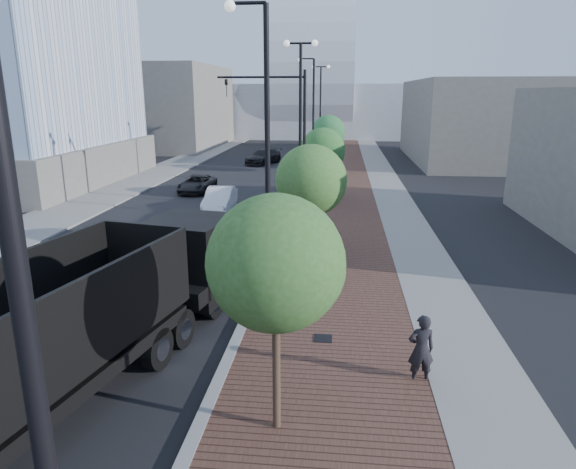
# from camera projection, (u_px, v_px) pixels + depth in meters

# --- Properties ---
(sidewalk) EXTENTS (7.00, 140.00, 0.12)m
(sidewalk) POSITION_uv_depth(u_px,v_px,m) (350.00, 172.00, 44.95)
(sidewalk) COLOR #4C2D23
(sidewalk) RESTS_ON ground
(concrete_strip) EXTENTS (2.40, 140.00, 0.13)m
(concrete_strip) POSITION_uv_depth(u_px,v_px,m) (381.00, 173.00, 44.68)
(concrete_strip) COLOR slate
(concrete_strip) RESTS_ON ground
(curb) EXTENTS (0.30, 140.00, 0.14)m
(curb) POSITION_uv_depth(u_px,v_px,m) (310.00, 171.00, 45.30)
(curb) COLOR gray
(curb) RESTS_ON ground
(west_sidewalk) EXTENTS (4.00, 140.00, 0.12)m
(west_sidewalk) POSITION_uv_depth(u_px,v_px,m) (166.00, 169.00, 46.59)
(west_sidewalk) COLOR slate
(west_sidewalk) RESTS_ON ground
(dump_truck) EXTENTS (5.06, 13.55, 3.37)m
(dump_truck) POSITION_uv_depth(u_px,v_px,m) (130.00, 304.00, 13.43)
(dump_truck) COLOR black
(dump_truck) RESTS_ON ground
(white_sedan) EXTENTS (1.68, 4.30, 1.39)m
(white_sedan) POSITION_uv_depth(u_px,v_px,m) (220.00, 200.00, 30.19)
(white_sedan) COLOR white
(white_sedan) RESTS_ON ground
(dark_car_mid) EXTENTS (2.10, 4.28, 1.17)m
(dark_car_mid) POSITION_uv_depth(u_px,v_px,m) (197.00, 184.00, 36.05)
(dark_car_mid) COLOR black
(dark_car_mid) RESTS_ON ground
(dark_car_far) EXTENTS (3.56, 5.22, 1.40)m
(dark_car_far) POSITION_uv_depth(u_px,v_px,m) (263.00, 157.00, 50.46)
(dark_car_far) COLOR black
(dark_car_far) RESTS_ON ground
(pedestrian) EXTENTS (0.70, 0.52, 1.75)m
(pedestrian) POSITION_uv_depth(u_px,v_px,m) (421.00, 349.00, 12.18)
(pedestrian) COLOR black
(pedestrian) RESTS_ON ground
(streetlight_0) EXTENTS (1.72, 0.56, 9.28)m
(streetlight_0) POSITION_uv_depth(u_px,v_px,m) (32.00, 369.00, 3.70)
(streetlight_0) COLOR black
(streetlight_0) RESTS_ON ground
(streetlight_1) EXTENTS (1.44, 0.56, 9.21)m
(streetlight_1) POSITION_uv_depth(u_px,v_px,m) (264.00, 176.00, 15.34)
(streetlight_1) COLOR black
(streetlight_1) RESTS_ON ground
(streetlight_2) EXTENTS (1.72, 0.56, 9.28)m
(streetlight_2) POSITION_uv_depth(u_px,v_px,m) (300.00, 131.00, 26.71)
(streetlight_2) COLOR black
(streetlight_2) RESTS_ON ground
(streetlight_3) EXTENTS (1.44, 0.56, 9.21)m
(streetlight_3) POSITION_uv_depth(u_px,v_px,m) (312.00, 126.00, 38.36)
(streetlight_3) COLOR black
(streetlight_3) RESTS_ON ground
(streetlight_4) EXTENTS (1.72, 0.56, 9.28)m
(streetlight_4) POSITION_uv_depth(u_px,v_px,m) (320.00, 113.00, 49.73)
(streetlight_4) COLOR black
(streetlight_4) RESTS_ON ground
(traffic_mast) EXTENTS (5.09, 0.20, 8.00)m
(traffic_mast) POSITION_uv_depth(u_px,v_px,m) (289.00, 124.00, 29.64)
(traffic_mast) COLOR black
(traffic_mast) RESTS_ON ground
(tree_0) EXTENTS (2.64, 2.64, 4.97)m
(tree_0) POSITION_uv_depth(u_px,v_px,m) (278.00, 263.00, 9.69)
(tree_0) COLOR #382619
(tree_0) RESTS_ON ground
(tree_1) EXTENTS (2.84, 2.84, 4.83)m
(tree_1) POSITION_uv_depth(u_px,v_px,m) (312.00, 181.00, 20.30)
(tree_1) COLOR #382619
(tree_1) RESTS_ON ground
(tree_2) EXTENTS (2.75, 2.75, 4.71)m
(tree_2) POSITION_uv_depth(u_px,v_px,m) (323.00, 150.00, 31.83)
(tree_2) COLOR #382619
(tree_2) RESTS_ON ground
(tree_3) EXTENTS (2.82, 2.82, 4.98)m
(tree_3) POSITION_uv_depth(u_px,v_px,m) (329.00, 132.00, 43.27)
(tree_3) COLOR #382619
(tree_3) RESTS_ON ground
(convention_center) EXTENTS (50.00, 30.00, 50.00)m
(convention_center) POSITION_uv_depth(u_px,v_px,m) (315.00, 97.00, 87.07)
(convention_center) COLOR #A7ABB1
(convention_center) RESTS_ON ground
(commercial_block_nw) EXTENTS (14.00, 20.00, 10.00)m
(commercial_block_nw) POSITION_uv_depth(u_px,v_px,m) (162.00, 107.00, 65.16)
(commercial_block_nw) COLOR #66635C
(commercial_block_nw) RESTS_ON ground
(commercial_block_ne) EXTENTS (12.00, 22.00, 8.00)m
(commercial_block_ne) POSITION_uv_depth(u_px,v_px,m) (473.00, 121.00, 52.25)
(commercial_block_ne) COLOR #625F58
(commercial_block_ne) RESTS_ON ground
(utility_cover_1) EXTENTS (0.50, 0.50, 0.02)m
(utility_cover_1) POSITION_uv_depth(u_px,v_px,m) (323.00, 338.00, 14.36)
(utility_cover_1) COLOR black
(utility_cover_1) RESTS_ON sidewalk
(utility_cover_2) EXTENTS (0.50, 0.50, 0.02)m
(utility_cover_2) POSITION_uv_depth(u_px,v_px,m) (332.00, 234.00, 24.90)
(utility_cover_2) COLOR black
(utility_cover_2) RESTS_ON sidewalk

